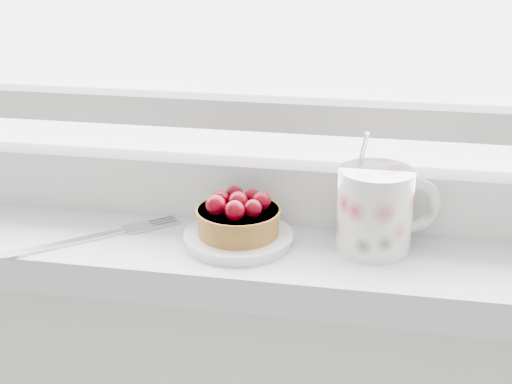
% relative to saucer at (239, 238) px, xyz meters
% --- Properties ---
extents(saucer, '(0.12, 0.12, 0.01)m').
position_rel_saucer_xyz_m(saucer, '(0.00, 0.00, 0.00)').
color(saucer, white).
rests_on(saucer, windowsill).
extents(raspberry_tart, '(0.10, 0.10, 0.05)m').
position_rel_saucer_xyz_m(raspberry_tart, '(-0.00, -0.00, 0.03)').
color(raspberry_tart, brown).
rests_on(raspberry_tart, saucer).
extents(floral_mug, '(0.13, 0.11, 0.13)m').
position_rel_saucer_xyz_m(floral_mug, '(0.15, 0.02, 0.04)').
color(floral_mug, silver).
rests_on(floral_mug, windowsill).
extents(fork, '(0.17, 0.15, 0.00)m').
position_rel_saucer_xyz_m(fork, '(-0.16, -0.02, -0.00)').
color(fork, silver).
rests_on(fork, windowsill).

